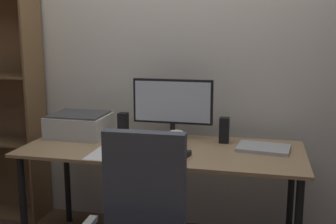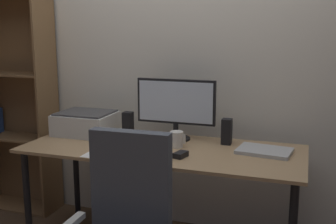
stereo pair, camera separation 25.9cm
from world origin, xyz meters
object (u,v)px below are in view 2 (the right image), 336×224
at_px(coffee_mug, 177,139).
at_px(speaker_left, 128,124).
at_px(laptop, 264,151).
at_px(speaker_right, 227,132).
at_px(keyboard, 147,154).
at_px(mouse, 181,155).
at_px(bookshelf, 16,106).
at_px(printer, 86,123).
at_px(monitor, 176,105).
at_px(desk, 162,159).

height_order(coffee_mug, speaker_left, speaker_left).
xyz_separation_m(laptop, speaker_right, (-0.26, 0.12, 0.07)).
bearing_deg(keyboard, speaker_left, 126.72).
height_order(mouse, speaker_right, speaker_right).
xyz_separation_m(laptop, bookshelf, (-2.04, 0.27, 0.11)).
bearing_deg(printer, speaker_right, 2.81).
height_order(monitor, printer, monitor).
bearing_deg(mouse, desk, 151.35).
relative_size(speaker_left, printer, 0.42).
bearing_deg(monitor, desk, -95.32).
xyz_separation_m(printer, bookshelf, (-0.77, 0.20, 0.04)).
xyz_separation_m(speaker_left, speaker_right, (0.71, 0.00, 0.00)).
bearing_deg(keyboard, speaker_right, 44.61).
height_order(keyboard, speaker_right, speaker_right).
distance_m(speaker_left, printer, 0.31).
xyz_separation_m(monitor, keyboard, (-0.05, -0.41, -0.23)).
bearing_deg(speaker_left, printer, -170.83).
distance_m(keyboard, coffee_mug, 0.26).
bearing_deg(mouse, speaker_left, 157.99).
height_order(keyboard, mouse, mouse).
height_order(desk, mouse, mouse).
xyz_separation_m(keyboard, speaker_left, (-0.31, 0.40, 0.08)).
height_order(keyboard, printer, printer).
bearing_deg(desk, speaker_right, 29.48).
distance_m(desk, coffee_mug, 0.16).
xyz_separation_m(speaker_left, printer, (-0.31, -0.05, -0.00)).
bearing_deg(mouse, printer, 172.73).
bearing_deg(keyboard, desk, 81.33).
distance_m(monitor, speaker_left, 0.39).
bearing_deg(bookshelf, desk, -14.41).
height_order(monitor, mouse, monitor).
distance_m(mouse, printer, 0.88).
relative_size(coffee_mug, printer, 0.26).
bearing_deg(speaker_right, laptop, -24.32).
height_order(laptop, speaker_right, speaker_right).
distance_m(mouse, laptop, 0.53).
relative_size(laptop, speaker_right, 1.88).
distance_m(keyboard, printer, 0.71).
bearing_deg(mouse, laptop, 43.72).
height_order(monitor, bookshelf, bookshelf).
relative_size(mouse, printer, 0.24).
bearing_deg(monitor, laptop, -11.50).
xyz_separation_m(keyboard, bookshelf, (-1.38, 0.55, 0.11)).
xyz_separation_m(keyboard, mouse, (0.20, 0.03, 0.01)).
distance_m(speaker_left, speaker_right, 0.71).
bearing_deg(printer, keyboard, -29.86).
relative_size(keyboard, printer, 0.72).
xyz_separation_m(mouse, bookshelf, (-1.59, 0.53, 0.11)).
bearing_deg(monitor, speaker_left, -178.72).
distance_m(coffee_mug, speaker_left, 0.46).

